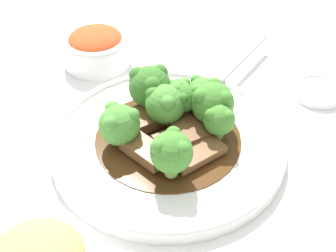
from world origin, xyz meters
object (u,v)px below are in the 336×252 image
broccoli_floret_3 (213,102)px  side_bowl_kimchi (96,47)px  serving_spoon (208,92)px  sauce_dish (319,91)px  broccoli_floret_0 (219,119)px  broccoli_floret_8 (179,92)px  broccoli_floret_4 (184,98)px  beef_strip_0 (145,151)px  main_plate (168,142)px  broccoli_floret_5 (150,86)px  beef_strip_2 (198,154)px  beef_strip_3 (176,141)px  broccoli_floret_7 (201,90)px  broccoli_floret_6 (172,152)px  beef_strip_4 (190,129)px  beef_strip_1 (139,120)px  broccoli_floret_1 (119,124)px  broccoli_floret_2 (165,103)px

broccoli_floret_3 → side_bowl_kimchi: size_ratio=0.57×
serving_spoon → sauce_dish: bearing=49.0°
broccoli_floret_0 → broccoli_floret_8: (-0.07, 0.01, -0.00)m
broccoli_floret_4 → serving_spoon: broccoli_floret_4 is taller
beef_strip_0 → broccoli_floret_4: (-0.01, 0.08, 0.02)m
main_plate → serving_spoon: size_ratio=1.23×
broccoli_floret_5 → side_bowl_kimchi: broccoli_floret_5 is taller
beef_strip_2 → broccoli_floret_5: 0.11m
beef_strip_3 → broccoli_floret_0: (0.03, 0.04, 0.02)m
main_plate → broccoli_floret_7: 0.07m
broccoli_floret_6 → sauce_dish: bearing=77.9°
main_plate → broccoli_floret_7: (-0.00, 0.07, 0.03)m
beef_strip_4 → sauce_dish: beef_strip_4 is taller
serving_spoon → sauce_dish: 0.15m
serving_spoon → beef_strip_2: bearing=-60.4°
beef_strip_4 → broccoli_floret_0: (0.03, 0.02, 0.02)m
broccoli_floret_0 → beef_strip_1: bearing=-154.5°
main_plate → broccoli_floret_1: 0.07m
broccoli_floret_0 → broccoli_floret_2: broccoli_floret_2 is taller
serving_spoon → broccoli_floret_4: bearing=-88.1°
broccoli_floret_3 → serving_spoon: bearing=129.2°
broccoli_floret_4 → broccoli_floret_8: 0.02m
beef_strip_4 → beef_strip_2: bearing=-40.2°
broccoli_floret_0 → broccoli_floret_7: 0.06m
broccoli_floret_2 → broccoli_floret_7: size_ratio=1.17×
beef_strip_2 → serving_spoon: serving_spoon is taller
broccoli_floret_3 → sauce_dish: size_ratio=0.83×
beef_strip_1 → broccoli_floret_7: size_ratio=1.52×
broccoli_floret_2 → broccoli_floret_5: (-0.03, 0.01, 0.00)m
broccoli_floret_8 → serving_spoon: size_ratio=0.18×
main_plate → beef_strip_3: beef_strip_3 is taller
broccoli_floret_7 → side_bowl_kimchi: broccoli_floret_7 is taller
beef_strip_3 → broccoli_floret_7: bearing=104.3°
beef_strip_2 → sauce_dish: beef_strip_2 is taller
beef_strip_0 → beef_strip_1: same height
broccoli_floret_8 → side_bowl_kimchi: size_ratio=0.42×
beef_strip_3 → sauce_dish: 0.23m
broccoli_floret_0 → broccoli_floret_3: bearing=142.2°
beef_strip_3 → broccoli_floret_3: 0.06m
beef_strip_2 → broccoli_floret_0: bearing=93.1°
side_bowl_kimchi → beef_strip_4: bearing=-15.5°
broccoli_floret_3 → beef_strip_3: bearing=-99.2°
broccoli_floret_0 → main_plate: bearing=-142.9°
beef_strip_0 → beef_strip_4: beef_strip_0 is taller
broccoli_floret_2 → broccoli_floret_8: bearing=96.5°
beef_strip_3 → sauce_dish: bearing=70.2°
broccoli_floret_0 → beef_strip_4: bearing=-151.6°
broccoli_floret_3 → side_bowl_kimchi: (-0.22, 0.03, -0.02)m
broccoli_floret_0 → broccoli_floret_7: (-0.05, 0.03, -0.00)m
beef_strip_1 → beef_strip_3: 0.06m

